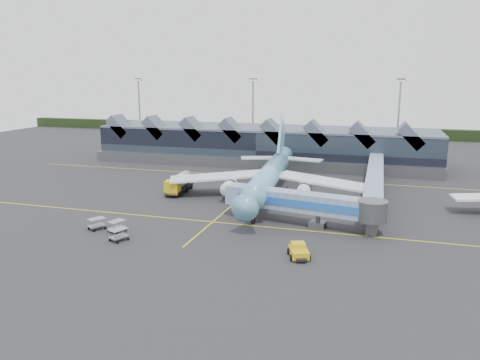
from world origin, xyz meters
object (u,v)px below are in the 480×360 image
(fuel_truck, at_px, (180,182))
(jet_bridge, at_px, (311,204))
(main_airliner, at_px, (270,175))
(pushback_tug, at_px, (299,251))

(fuel_truck, bearing_deg, jet_bridge, -31.76)
(main_airliner, bearing_deg, jet_bridge, -61.29)
(jet_bridge, height_order, pushback_tug, jet_bridge)
(pushback_tug, bearing_deg, fuel_truck, 116.66)
(fuel_truck, relative_size, pushback_tug, 2.49)
(main_airliner, relative_size, jet_bridge, 1.80)
(main_airliner, xyz_separation_m, fuel_truck, (-18.34, -1.22, -2.31))
(fuel_truck, height_order, pushback_tug, fuel_truck)
(main_airliner, height_order, jet_bridge, main_airliner)
(main_airliner, xyz_separation_m, pushback_tug, (10.71, -29.14, -3.57))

